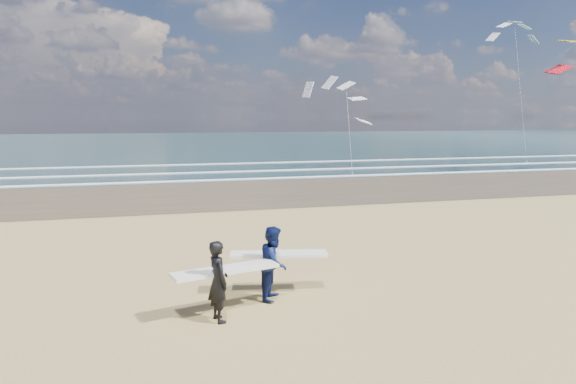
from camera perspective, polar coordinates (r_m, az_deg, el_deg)
name	(u,v)px	position (r m, az deg, el deg)	size (l,w,h in m)	color
wet_sand_strip	(504,181)	(35.15, 22.91, 1.16)	(220.00, 12.00, 0.01)	#463925
ocean	(285,141)	(84.34, -0.31, 5.64)	(220.00, 100.00, 0.02)	#193639
foam_breakers	(423,166)	(43.48, 14.72, 2.87)	(220.00, 11.70, 0.05)	white
surfer_near	(220,279)	(10.34, -7.61, -9.57)	(2.26, 1.20, 1.62)	black
surfer_far	(274,262)	(11.43, -1.52, -7.78)	(2.26, 1.31, 1.64)	#0C1646
kite_1	(348,113)	(39.02, 6.68, 8.75)	(6.11, 4.77, 7.57)	slate
kite_5	(519,80)	(52.08, 24.32, 11.28)	(5.26, 4.68, 13.77)	slate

